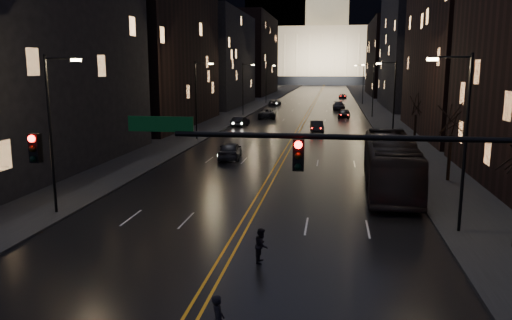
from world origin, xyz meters
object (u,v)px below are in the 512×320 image
at_px(oncoming_car_a, 230,150).
at_px(pedestrian_b, 262,245).
at_px(oncoming_car_b, 240,122).
at_px(traffic_signal, 376,173).
at_px(receding_car_a, 317,127).
at_px(bus, 390,164).

bearing_deg(oncoming_car_a, pedestrian_b, 98.65).
bearing_deg(oncoming_car_b, traffic_signal, 112.69).
relative_size(oncoming_car_b, receding_car_a, 0.98).
height_order(traffic_signal, pedestrian_b, traffic_signal).
bearing_deg(traffic_signal, oncoming_car_b, 104.94).
xyz_separation_m(oncoming_car_b, receding_car_a, (11.00, -4.41, 0.01)).
height_order(oncoming_car_a, pedestrian_b, oncoming_car_a).
distance_m(oncoming_car_b, pedestrian_b, 50.28).
relative_size(oncoming_car_b, pedestrian_b, 2.84).
bearing_deg(pedestrian_b, oncoming_car_a, 17.83).
height_order(oncoming_car_a, oncoming_car_b, oncoming_car_a).
xyz_separation_m(bus, oncoming_car_a, (-13.22, 10.02, -1.02)).
xyz_separation_m(bus, receding_car_a, (-5.97, 30.85, -1.13)).
bearing_deg(traffic_signal, bus, 82.20).
bearing_deg(receding_car_a, oncoming_car_a, -115.52).
xyz_separation_m(oncoming_car_b, pedestrian_b, (10.15, -49.24, 0.05)).
height_order(bus, receding_car_a, bus).
distance_m(traffic_signal, oncoming_car_a, 30.97).
relative_size(receding_car_a, pedestrian_b, 2.88).
relative_size(traffic_signal, pedestrian_b, 11.29).
bearing_deg(bus, oncoming_car_b, 117.80).
bearing_deg(traffic_signal, receding_car_a, 93.93).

